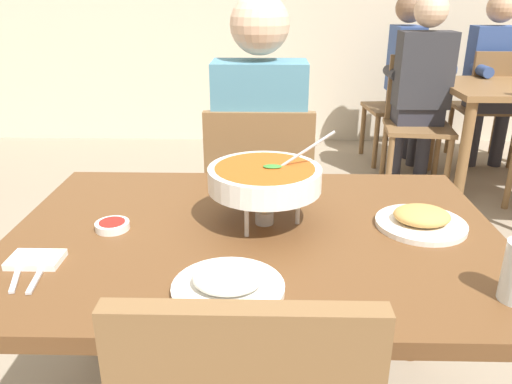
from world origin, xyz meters
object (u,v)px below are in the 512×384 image
chair_diner_main (259,198)px  chair_bg_left (491,101)px  rice_plate (228,283)px  patron_bg_left (493,70)px  chair_bg_middle (407,99)px  appetizer_plate (421,220)px  patron_bg_middle (409,70)px  patron_bg_right (421,80)px  diner_main (260,142)px  curry_bowl (265,179)px  dining_table_main (255,264)px  chair_bg_right (417,114)px  sauce_dish (112,225)px

chair_diner_main → chair_bg_left: bearing=48.6°
rice_plate → patron_bg_left: bearing=59.3°
chair_bg_left → chair_bg_middle: bearing=172.8°
appetizer_plate → patron_bg_left: patron_bg_left is taller
patron_bg_middle → patron_bg_right: 0.50m
patron_bg_left → patron_bg_middle: (-0.64, 0.01, 0.00)m
diner_main → curry_bowl: diner_main is taller
diner_main → patron_bg_left: bearing=48.6°
chair_diner_main → diner_main: 0.24m
appetizer_plate → dining_table_main: bearing=-175.5°
diner_main → curry_bowl: size_ratio=3.94×
chair_bg_middle → patron_bg_left: patron_bg_left is taller
appetizer_plate → patron_bg_right: patron_bg_right is taller
chair_bg_middle → dining_table_main: bearing=-112.1°
chair_bg_right → patron_bg_right: patron_bg_right is taller
dining_table_main → diner_main: diner_main is taller
dining_table_main → chair_bg_left: (1.78, 2.75, -0.11)m
patron_bg_middle → appetizer_plate: bearing=-103.9°
chair_bg_middle → chair_bg_right: same height
chair_bg_left → patron_bg_left: size_ratio=0.69×
rice_plate → patron_bg_right: (1.13, 2.59, 0.00)m
patron_bg_left → chair_bg_right: bearing=-145.0°
dining_table_main → curry_bowl: curry_bowl is taller
sauce_dish → patron_bg_right: size_ratio=0.07×
chair_diner_main → chair_bg_left: same height
diner_main → chair_bg_right: 1.89m
patron_bg_left → curry_bowl: bearing=-122.6°
patron_bg_middle → diner_main: bearing=-119.1°
diner_main → chair_bg_right: bearing=54.7°
sauce_dish → chair_bg_right: 2.73m
patron_bg_left → patron_bg_middle: 0.64m
curry_bowl → patron_bg_right: patron_bg_right is taller
patron_bg_middle → chair_bg_right: bearing=-94.9°
chair_bg_middle → patron_bg_right: 0.59m
chair_diner_main → appetizer_plate: 0.86m
diner_main → appetizer_plate: bearing=-58.6°
curry_bowl → patron_bg_middle: (1.10, 2.75, -0.11)m
chair_bg_right → dining_table_main: bearing=-115.2°
diner_main → curry_bowl: (0.03, -0.72, 0.11)m
chair_bg_right → patron_bg_right: (-0.00, -0.00, 0.24)m
patron_bg_right → chair_bg_middle: bearing=82.9°
chair_diner_main → curry_bowl: (0.03, -0.69, 0.34)m
patron_bg_right → chair_diner_main: bearing=-124.7°
curry_bowl → sauce_dish: (-0.40, -0.05, -0.12)m
sauce_dish → diner_main: bearing=63.7°
patron_bg_middle → chair_diner_main: bearing=-118.7°
rice_plate → patron_bg_middle: bearing=69.1°
appetizer_plate → chair_bg_right: size_ratio=0.27×
rice_plate → chair_bg_left: bearing=59.0°
rice_plate → appetizer_plate: same height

